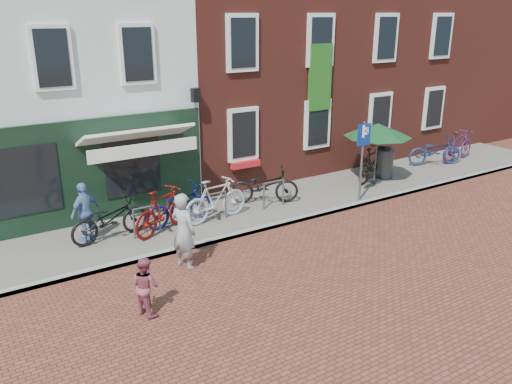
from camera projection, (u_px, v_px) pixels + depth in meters
ground at (283, 226)px, 14.55m from camera, size 80.00×80.00×0.00m
sidewalk at (281, 202)px, 16.23m from camera, size 24.00×3.00×0.10m
building_stucco at (24, 52)px, 16.14m from camera, size 8.00×8.00×9.00m
building_brick_mid at (221, 31)px, 19.51m from camera, size 6.00×8.00×10.00m
building_brick_right at (343, 29)px, 22.55m from camera, size 6.00×8.00×10.00m
filler_right at (441, 37)px, 26.00m from camera, size 7.00×8.00×9.00m
litter_bin at (384, 160)px, 18.36m from camera, size 0.66×0.66×1.21m
parking_sign at (363, 148)px, 15.72m from camera, size 0.50×0.08×2.50m
parasol at (378, 128)px, 17.47m from camera, size 2.29×2.29×2.15m
woman at (183, 231)px, 11.94m from camera, size 0.66×0.78×1.83m
boy at (146, 286)px, 10.16m from camera, size 0.61×0.70×1.21m
cafe_person at (85, 212)px, 13.19m from camera, size 0.98×0.77×1.56m
bicycle_0 at (110, 219)px, 13.34m from camera, size 2.19×1.04×1.10m
bicycle_1 at (163, 210)px, 13.75m from camera, size 2.09×1.36×1.22m
bicycle_2 at (179, 205)px, 14.31m from camera, size 2.18×1.01×1.10m
bicycle_3 at (216, 200)px, 14.53m from camera, size 2.09×0.78×1.22m
bicycle_4 at (264, 186)px, 15.91m from camera, size 2.20×1.62×1.10m
bicycle_5 at (372, 164)px, 18.00m from camera, size 2.11×1.25×1.22m
bicycle_6 at (435, 151)px, 19.90m from camera, size 2.22×1.48×1.10m
bicycle_7 at (459, 146)px, 20.43m from camera, size 2.11×0.90×1.22m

